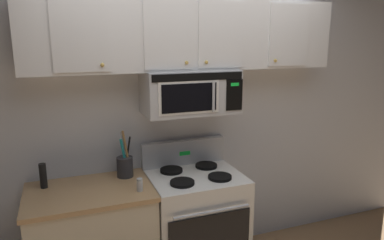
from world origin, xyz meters
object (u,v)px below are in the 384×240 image
(over_range_microwave, at_px, (190,92))
(salt_shaker, at_px, (140,185))
(utensil_crock_charcoal, at_px, (125,165))
(stove_range, at_px, (195,222))
(pepper_mill, at_px, (43,176))

(over_range_microwave, relative_size, salt_shaker, 7.78)
(utensil_crock_charcoal, height_order, salt_shaker, utensil_crock_charcoal)
(stove_range, xyz_separation_m, over_range_microwave, (-0.00, 0.12, 1.11))
(pepper_mill, bearing_deg, over_range_microwave, -2.13)
(stove_range, bearing_deg, pepper_mill, 172.15)
(salt_shaker, xyz_separation_m, pepper_mill, (-0.66, 0.31, 0.05))
(stove_range, relative_size, utensil_crock_charcoal, 2.95)
(over_range_microwave, xyz_separation_m, utensil_crock_charcoal, (-0.54, 0.05, -0.58))
(stove_range, height_order, salt_shaker, stove_range)
(stove_range, bearing_deg, over_range_microwave, 90.14)
(salt_shaker, height_order, pepper_mill, pepper_mill)
(stove_range, relative_size, over_range_microwave, 1.47)
(utensil_crock_charcoal, bearing_deg, salt_shaker, -81.60)
(over_range_microwave, xyz_separation_m, salt_shaker, (-0.49, -0.27, -0.63))
(utensil_crock_charcoal, relative_size, salt_shaker, 3.89)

